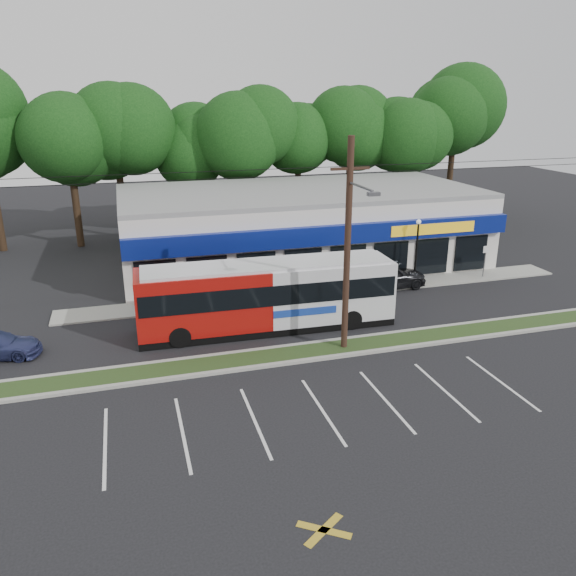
{
  "coord_description": "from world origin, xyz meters",
  "views": [
    {
      "loc": [
        -6.57,
        -21.93,
        11.69
      ],
      "look_at": [
        1.36,
        5.0,
        1.93
      ],
      "focal_mm": 35.0,
      "sensor_mm": 36.0,
      "label": 1
    }
  ],
  "objects_px": {
    "pedestrian_a": "(323,287)",
    "sign_post": "(485,256)",
    "lamp_post": "(417,244)",
    "car_dark": "(386,276)",
    "utility_pole": "(345,241)",
    "pedestrian_b": "(294,298)",
    "metrobus": "(267,294)"
  },
  "relations": [
    {
      "from": "car_dark",
      "to": "sign_post",
      "type": "bearing_deg",
      "value": -92.64
    },
    {
      "from": "utility_pole",
      "to": "sign_post",
      "type": "height_order",
      "value": "utility_pole"
    },
    {
      "from": "lamp_post",
      "to": "car_dark",
      "type": "relative_size",
      "value": 0.85
    },
    {
      "from": "pedestrian_a",
      "to": "pedestrian_b",
      "type": "relative_size",
      "value": 1.03
    },
    {
      "from": "utility_pole",
      "to": "lamp_post",
      "type": "height_order",
      "value": "utility_pole"
    },
    {
      "from": "pedestrian_a",
      "to": "pedestrian_b",
      "type": "distance_m",
      "value": 2.41
    },
    {
      "from": "lamp_post",
      "to": "car_dark",
      "type": "bearing_deg",
      "value": -172.07
    },
    {
      "from": "sign_post",
      "to": "metrobus",
      "type": "xyz_separation_m",
      "value": [
        -15.9,
        -4.08,
        0.33
      ]
    },
    {
      "from": "utility_pole",
      "to": "car_dark",
      "type": "relative_size",
      "value": 9.96
    },
    {
      "from": "lamp_post",
      "to": "sign_post",
      "type": "distance_m",
      "value": 5.13
    },
    {
      "from": "pedestrian_b",
      "to": "car_dark",
      "type": "bearing_deg",
      "value": -143.39
    },
    {
      "from": "sign_post",
      "to": "pedestrian_a",
      "type": "height_order",
      "value": "sign_post"
    },
    {
      "from": "pedestrian_a",
      "to": "sign_post",
      "type": "bearing_deg",
      "value": 149.67
    },
    {
      "from": "metrobus",
      "to": "car_dark",
      "type": "distance_m",
      "value": 9.67
    },
    {
      "from": "car_dark",
      "to": "lamp_post",
      "type": "bearing_deg",
      "value": -85.31
    },
    {
      "from": "car_dark",
      "to": "pedestrian_a",
      "type": "relative_size",
      "value": 2.55
    },
    {
      "from": "lamp_post",
      "to": "car_dark",
      "type": "height_order",
      "value": "lamp_post"
    },
    {
      "from": "utility_pole",
      "to": "pedestrian_b",
      "type": "height_order",
      "value": "utility_pole"
    },
    {
      "from": "utility_pole",
      "to": "car_dark",
      "type": "bearing_deg",
      "value": 51.55
    },
    {
      "from": "utility_pole",
      "to": "pedestrian_b",
      "type": "bearing_deg",
      "value": 99.31
    },
    {
      "from": "utility_pole",
      "to": "metrobus",
      "type": "distance_m",
      "value": 5.72
    },
    {
      "from": "metrobus",
      "to": "pedestrian_b",
      "type": "relative_size",
      "value": 6.94
    },
    {
      "from": "sign_post",
      "to": "pedestrian_b",
      "type": "relative_size",
      "value": 1.16
    },
    {
      "from": "utility_pole",
      "to": "metrobus",
      "type": "xyz_separation_m",
      "value": [
        -2.73,
        3.57,
        -3.53
      ]
    },
    {
      "from": "pedestrian_b",
      "to": "pedestrian_a",
      "type": "bearing_deg",
      "value": -135.52
    },
    {
      "from": "utility_pole",
      "to": "pedestrian_a",
      "type": "xyz_separation_m",
      "value": [
        1.29,
        6.2,
        -4.43
      ]
    },
    {
      "from": "car_dark",
      "to": "pedestrian_b",
      "type": "bearing_deg",
      "value": 106.83
    },
    {
      "from": "utility_pole",
      "to": "car_dark",
      "type": "xyz_separation_m",
      "value": [
        6.01,
        7.57,
        -4.56
      ]
    },
    {
      "from": "pedestrian_a",
      "to": "car_dark",
      "type": "bearing_deg",
      "value": 158.94
    },
    {
      "from": "utility_pole",
      "to": "lamp_post",
      "type": "bearing_deg",
      "value": 43.95
    },
    {
      "from": "sign_post",
      "to": "utility_pole",
      "type": "bearing_deg",
      "value": -149.85
    },
    {
      "from": "car_dark",
      "to": "pedestrian_a",
      "type": "xyz_separation_m",
      "value": [
        -4.72,
        -1.37,
        0.13
      ]
    }
  ]
}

